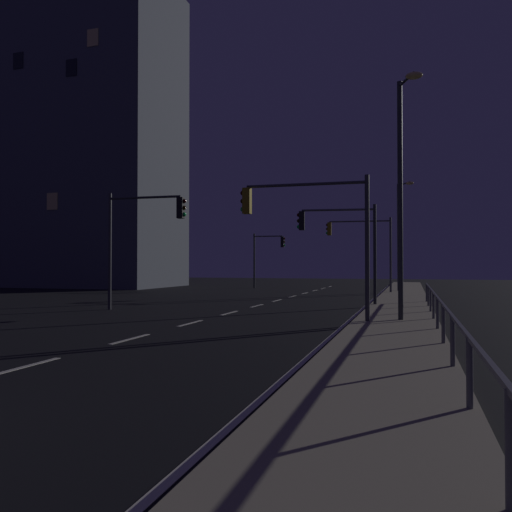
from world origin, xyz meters
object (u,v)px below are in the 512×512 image
object	(u,v)px
traffic_light_near_left	(362,239)
building_distant	(57,141)
street_lamp_median	(400,226)
traffic_light_far_right	(268,250)
traffic_light_mid_left	(339,234)
traffic_light_far_left	(308,218)
traffic_light_mid_right	(142,227)
street_lamp_mid_block	(402,179)

from	to	relation	value
traffic_light_near_left	building_distant	xyz separation A→B (m)	(-30.49, 4.95, 10.57)
street_lamp_median	traffic_light_far_right	bearing A→B (deg)	160.11
traffic_light_near_left	traffic_light_mid_left	xyz separation A→B (m)	(-0.00, -11.89, -0.32)
street_lamp_median	traffic_light_far_left	bearing A→B (deg)	-97.19
traffic_light_far_left	street_lamp_median	bearing A→B (deg)	82.81
traffic_light_mid_right	traffic_light_far_right	bearing A→B (deg)	91.30
street_lamp_mid_block	traffic_light_far_right	bearing A→B (deg)	115.69
traffic_light_far_left	street_lamp_mid_block	xyz separation A→B (m)	(3.23, 0.70, 1.35)
traffic_light_mid_right	building_distant	bearing A→B (deg)	135.62
street_lamp_mid_block	building_distant	bearing A→B (deg)	144.81
street_lamp_mid_block	traffic_light_mid_left	bearing A→B (deg)	114.66
traffic_light_far_left	building_distant	bearing A→B (deg)	141.23
traffic_light_mid_right	building_distant	distance (m)	32.77
traffic_light_mid_right	traffic_light_far_left	bearing A→B (deg)	-18.50
street_lamp_mid_block	traffic_light_far_left	bearing A→B (deg)	-167.86
traffic_light_mid_right	street_lamp_median	distance (m)	21.81
traffic_light_far_left	traffic_light_mid_right	size ratio (longest dim) A/B	0.94
building_distant	traffic_light_far_right	bearing A→B (deg)	3.47
traffic_light_mid_left	street_lamp_median	world-z (taller)	street_lamp_median
traffic_light_far_right	traffic_light_mid_right	world-z (taller)	traffic_light_mid_right
traffic_light_far_left	traffic_light_mid_right	distance (m)	8.74
street_lamp_median	traffic_light_mid_left	bearing A→B (deg)	-100.75
traffic_light_far_right	traffic_light_mid_right	distance (m)	22.98
traffic_light_far_right	street_lamp_mid_block	xyz separation A→B (m)	(12.05, -25.05, 1.69)
street_lamp_median	building_distant	world-z (taller)	building_distant
traffic_light_far_right	traffic_light_mid_right	size ratio (longest dim) A/B	0.91
building_distant	traffic_light_mid_left	bearing A→B (deg)	-28.92
traffic_light_near_left	street_lamp_median	xyz separation A→B (m)	(2.65, 2.09, 1.01)
traffic_light_far_left	traffic_light_far_right	xyz separation A→B (m)	(-8.81, 25.74, -0.34)
traffic_light_far_left	traffic_light_mid_left	size ratio (longest dim) A/B	1.02
traffic_light_far_left	street_lamp_median	size ratio (longest dim) A/B	0.63
traffic_light_far_right	traffic_light_mid_left	bearing A→B (deg)	-63.93
traffic_light_far_left	traffic_light_near_left	size ratio (longest dim) A/B	0.94
traffic_light_mid_right	street_lamp_mid_block	world-z (taller)	street_lamp_mid_block
traffic_light_far_right	traffic_light_mid_right	bearing A→B (deg)	-88.70
traffic_light_near_left	street_lamp_median	size ratio (longest dim) A/B	0.66
building_distant	street_lamp_mid_block	bearing A→B (deg)	-35.19
traffic_light_mid_left	traffic_light_mid_right	bearing A→B (deg)	-150.08
street_lamp_mid_block	building_distant	xyz separation A→B (m)	(-33.66, 23.74, 9.43)
traffic_light_far_left	street_lamp_mid_block	bearing A→B (deg)	12.14
street_lamp_median	traffic_light_mid_right	bearing A→B (deg)	-120.37
traffic_light_far_right	street_lamp_mid_block	bearing A→B (deg)	-64.31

